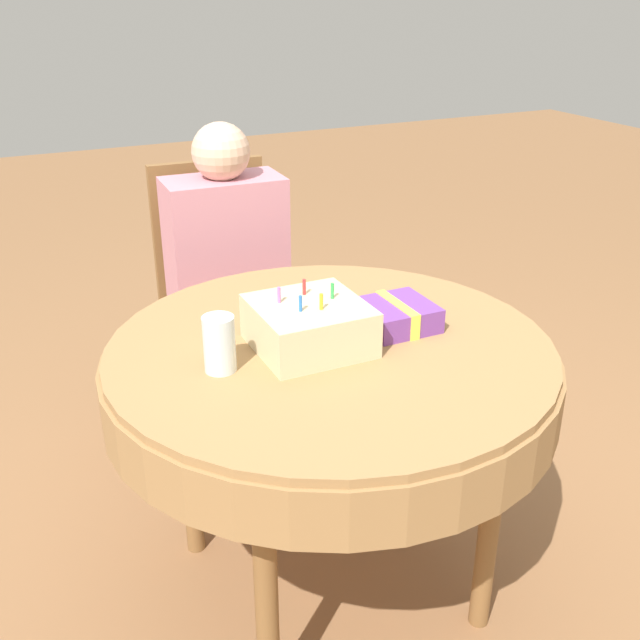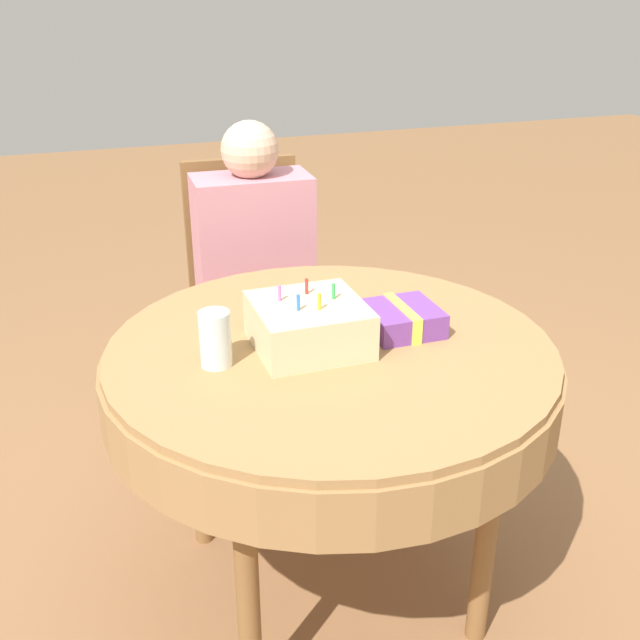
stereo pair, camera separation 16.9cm
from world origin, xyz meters
The scene contains 7 objects.
ground_plane centered at (0.00, 0.00, 0.00)m, with size 12.00×12.00×0.00m, color #8C603D.
dining_table centered at (0.00, 0.00, 0.63)m, with size 1.05×1.05×0.72m.
chair centered at (0.03, 0.92, 0.49)m, with size 0.45×0.45×0.93m.
person centered at (0.03, 0.81, 0.65)m, with size 0.38×0.31×1.09m.
birthday_cake centered at (-0.05, 0.01, 0.78)m, with size 0.24×0.24×0.14m.
drinking_glass centered at (-0.27, -0.01, 0.78)m, with size 0.07×0.07×0.12m.
gift_box centered at (0.19, 0.02, 0.75)m, with size 0.17×0.17×0.07m.
Camera 1 is at (-0.68, -1.39, 1.49)m, focal length 42.00 mm.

